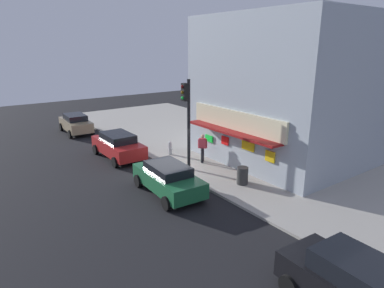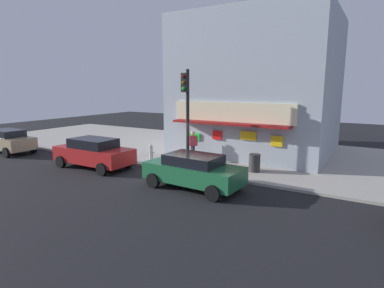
{
  "view_description": "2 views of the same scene",
  "coord_description": "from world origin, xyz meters",
  "px_view_note": "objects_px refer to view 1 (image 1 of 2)",
  "views": [
    {
      "loc": [
        15.32,
        -9.59,
        6.92
      ],
      "look_at": [
        0.32,
        1.21,
        1.48
      ],
      "focal_mm": 31.38,
      "sensor_mm": 36.0,
      "label": 1
    },
    {
      "loc": [
        9.12,
        -12.96,
        4.31
      ],
      "look_at": [
        0.35,
        1.64,
        1.22
      ],
      "focal_mm": 29.34,
      "sensor_mm": 36.0,
      "label": 2
    }
  ],
  "objects_px": {
    "parked_car_green": "(168,178)",
    "fire_hydrant": "(170,148)",
    "parked_car_red": "(118,145)",
    "parked_car_tan": "(76,123)",
    "trash_can": "(242,176)",
    "pedestrian": "(203,147)",
    "parked_car_black": "(357,287)",
    "traffic_light": "(187,113)"
  },
  "relations": [
    {
      "from": "pedestrian",
      "to": "trash_can",
      "type": "bearing_deg",
      "value": -5.63
    },
    {
      "from": "fire_hydrant",
      "to": "parked_car_black",
      "type": "bearing_deg",
      "value": -12.53
    },
    {
      "from": "pedestrian",
      "to": "parked_car_black",
      "type": "height_order",
      "value": "pedestrian"
    },
    {
      "from": "traffic_light",
      "to": "parked_car_tan",
      "type": "height_order",
      "value": "traffic_light"
    },
    {
      "from": "fire_hydrant",
      "to": "pedestrian",
      "type": "relative_size",
      "value": 0.5
    },
    {
      "from": "pedestrian",
      "to": "parked_car_green",
      "type": "distance_m",
      "value": 4.58
    },
    {
      "from": "parked_car_red",
      "to": "parked_car_black",
      "type": "relative_size",
      "value": 1.08
    },
    {
      "from": "traffic_light",
      "to": "fire_hydrant",
      "type": "relative_size",
      "value": 5.84
    },
    {
      "from": "fire_hydrant",
      "to": "parked_car_green",
      "type": "xyz_separation_m",
      "value": [
        4.77,
        -3.11,
        0.24
      ]
    },
    {
      "from": "parked_car_tan",
      "to": "parked_car_black",
      "type": "bearing_deg",
      "value": -0.29
    },
    {
      "from": "fire_hydrant",
      "to": "pedestrian",
      "type": "xyz_separation_m",
      "value": [
        2.41,
        0.8,
        0.53
      ]
    },
    {
      "from": "pedestrian",
      "to": "parked_car_tan",
      "type": "distance_m",
      "value": 12.66
    },
    {
      "from": "parked_car_tan",
      "to": "parked_car_black",
      "type": "distance_m",
      "value": 23.85
    },
    {
      "from": "parked_car_red",
      "to": "parked_car_tan",
      "type": "relative_size",
      "value": 1.08
    },
    {
      "from": "pedestrian",
      "to": "parked_car_black",
      "type": "relative_size",
      "value": 0.42
    },
    {
      "from": "parked_car_red",
      "to": "parked_car_green",
      "type": "distance_m",
      "value": 6.46
    },
    {
      "from": "trash_can",
      "to": "pedestrian",
      "type": "distance_m",
      "value": 3.89
    },
    {
      "from": "parked_car_green",
      "to": "fire_hydrant",
      "type": "bearing_deg",
      "value": 146.93
    },
    {
      "from": "parked_car_green",
      "to": "parked_car_red",
      "type": "bearing_deg",
      "value": 177.49
    },
    {
      "from": "parked_car_red",
      "to": "parked_car_tan",
      "type": "xyz_separation_m",
      "value": [
        -7.96,
        -0.21,
        -0.02
      ]
    },
    {
      "from": "trash_can",
      "to": "parked_car_green",
      "type": "distance_m",
      "value": 3.83
    },
    {
      "from": "trash_can",
      "to": "pedestrian",
      "type": "xyz_separation_m",
      "value": [
        -3.83,
        0.38,
        0.51
      ]
    },
    {
      "from": "parked_car_black",
      "to": "pedestrian",
      "type": "bearing_deg",
      "value": 161.46
    },
    {
      "from": "fire_hydrant",
      "to": "parked_car_green",
      "type": "relative_size",
      "value": 0.2
    },
    {
      "from": "traffic_light",
      "to": "pedestrian",
      "type": "xyz_separation_m",
      "value": [
        -0.5,
        1.47,
        -2.31
      ]
    },
    {
      "from": "traffic_light",
      "to": "parked_car_red",
      "type": "bearing_deg",
      "value": -154.9
    },
    {
      "from": "pedestrian",
      "to": "parked_car_black",
      "type": "bearing_deg",
      "value": -18.54
    },
    {
      "from": "parked_car_tan",
      "to": "parked_car_black",
      "type": "relative_size",
      "value": 1.0
    },
    {
      "from": "parked_car_red",
      "to": "parked_car_green",
      "type": "height_order",
      "value": "parked_car_red"
    },
    {
      "from": "traffic_light",
      "to": "trash_can",
      "type": "relative_size",
      "value": 5.74
    },
    {
      "from": "pedestrian",
      "to": "parked_car_green",
      "type": "bearing_deg",
      "value": -58.81
    },
    {
      "from": "fire_hydrant",
      "to": "parked_car_tan",
      "type": "height_order",
      "value": "parked_car_tan"
    },
    {
      "from": "traffic_light",
      "to": "parked_car_green",
      "type": "distance_m",
      "value": 4.02
    },
    {
      "from": "parked_car_black",
      "to": "parked_car_green",
      "type": "bearing_deg",
      "value": 179.71
    },
    {
      "from": "traffic_light",
      "to": "parked_car_black",
      "type": "distance_m",
      "value": 11.83
    },
    {
      "from": "fire_hydrant",
      "to": "trash_can",
      "type": "xyz_separation_m",
      "value": [
        6.24,
        0.42,
        0.02
      ]
    },
    {
      "from": "pedestrian",
      "to": "parked_car_green",
      "type": "height_order",
      "value": "pedestrian"
    },
    {
      "from": "parked_car_black",
      "to": "trash_can",
      "type": "bearing_deg",
      "value": 155.79
    },
    {
      "from": "traffic_light",
      "to": "parked_car_red",
      "type": "distance_m",
      "value": 5.68
    },
    {
      "from": "traffic_light",
      "to": "parked_car_tan",
      "type": "distance_m",
      "value": 13.04
    },
    {
      "from": "parked_car_black",
      "to": "parked_car_green",
      "type": "xyz_separation_m",
      "value": [
        -9.42,
        0.05,
        -0.08
      ]
    },
    {
      "from": "pedestrian",
      "to": "parked_car_tan",
      "type": "bearing_deg",
      "value": -162.36
    }
  ]
}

